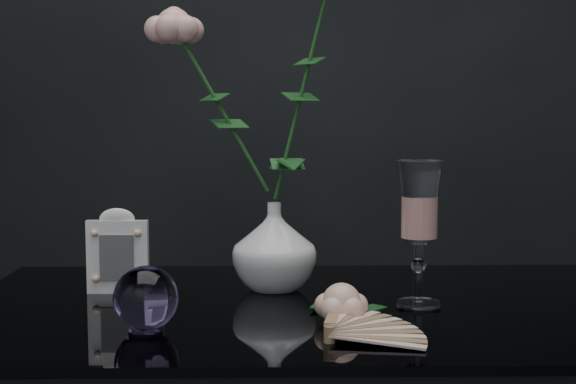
{
  "coord_description": "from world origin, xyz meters",
  "views": [
    {
      "loc": [
        -0.07,
        -1.08,
        1.04
      ],
      "look_at": [
        -0.05,
        0.07,
        0.92
      ],
      "focal_mm": 50.0,
      "sensor_mm": 36.0,
      "label": 1
    }
  ],
  "objects_px": {
    "wine_glass": "(419,234)",
    "picture_frame": "(118,251)",
    "vase": "(274,246)",
    "loose_rose": "(342,303)",
    "paperweight": "(146,298)"
  },
  "relations": [
    {
      "from": "wine_glass",
      "to": "picture_frame",
      "type": "distance_m",
      "value": 0.45
    },
    {
      "from": "vase",
      "to": "loose_rose",
      "type": "distance_m",
      "value": 0.22
    },
    {
      "from": "wine_glass",
      "to": "loose_rose",
      "type": "relative_size",
      "value": 1.33
    },
    {
      "from": "vase",
      "to": "loose_rose",
      "type": "relative_size",
      "value": 0.88
    },
    {
      "from": "paperweight",
      "to": "loose_rose",
      "type": "bearing_deg",
      "value": 6.96
    },
    {
      "from": "picture_frame",
      "to": "loose_rose",
      "type": "xyz_separation_m",
      "value": [
        0.33,
        -0.18,
        -0.04
      ]
    },
    {
      "from": "picture_frame",
      "to": "paperweight",
      "type": "xyz_separation_m",
      "value": [
        0.08,
        -0.21,
        -0.02
      ]
    },
    {
      "from": "loose_rose",
      "to": "vase",
      "type": "bearing_deg",
      "value": 96.36
    },
    {
      "from": "paperweight",
      "to": "loose_rose",
      "type": "height_order",
      "value": "paperweight"
    },
    {
      "from": "vase",
      "to": "picture_frame",
      "type": "xyz_separation_m",
      "value": [
        -0.24,
        -0.02,
        -0.0
      ]
    },
    {
      "from": "paperweight",
      "to": "loose_rose",
      "type": "xyz_separation_m",
      "value": [
        0.25,
        0.03,
        -0.01
      ]
    },
    {
      "from": "picture_frame",
      "to": "loose_rose",
      "type": "distance_m",
      "value": 0.38
    },
    {
      "from": "loose_rose",
      "to": "picture_frame",
      "type": "bearing_deg",
      "value": 133.5
    },
    {
      "from": "wine_glass",
      "to": "paperweight",
      "type": "relative_size",
      "value": 2.51
    },
    {
      "from": "picture_frame",
      "to": "wine_glass",
      "type": "bearing_deg",
      "value": -10.08
    }
  ]
}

